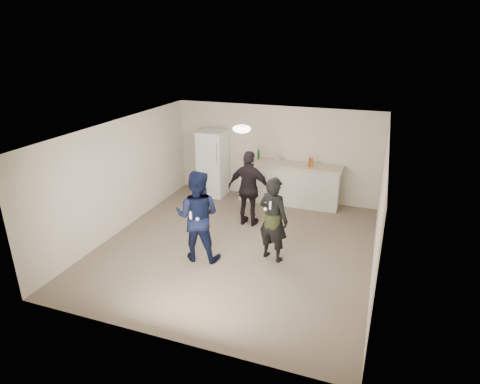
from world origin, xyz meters
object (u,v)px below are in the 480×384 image
(counter, at_px, (289,184))
(spectator, at_px, (249,189))
(woman, at_px, (273,219))
(fridge, at_px, (213,163))
(shaker, at_px, (279,159))
(man, at_px, (198,216))

(counter, relative_size, spectator, 1.46)
(woman, bearing_deg, spectator, -37.88)
(fridge, height_order, shaker, fridge)
(man, relative_size, woman, 1.07)
(shaker, height_order, spectator, spectator)
(man, xyz_separation_m, woman, (1.39, 0.46, -0.06))
(counter, distance_m, man, 3.55)
(shaker, bearing_deg, counter, -3.26)
(woman, xyz_separation_m, spectator, (-0.93, 1.33, 0.03))
(fridge, distance_m, spectator, 2.18)
(fridge, xyz_separation_m, woman, (2.49, -2.85, -0.04))
(man, bearing_deg, woman, -169.58)
(counter, distance_m, fridge, 2.17)
(fridge, relative_size, woman, 1.05)
(fridge, bearing_deg, spectator, -44.15)
(counter, height_order, spectator, spectator)
(counter, bearing_deg, woman, -82.96)
(counter, relative_size, fridge, 1.44)
(fridge, relative_size, man, 0.98)
(shaker, distance_m, man, 3.48)
(spectator, bearing_deg, man, 78.01)
(counter, relative_size, man, 1.42)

